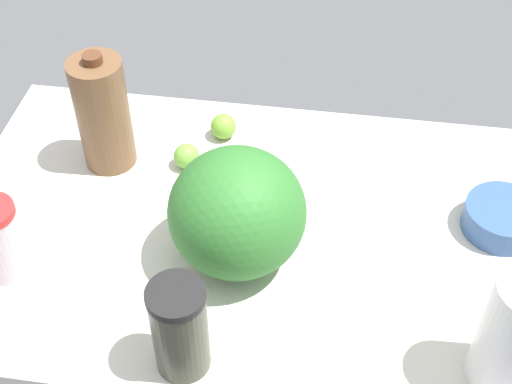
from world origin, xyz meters
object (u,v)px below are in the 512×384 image
shaker_bottle (180,329)px  lime_beside_bowl (187,156)px  watermelon (237,213)px  mixing_bowl (502,218)px  lime_loose (223,126)px  chocolate_milk_jug (103,114)px

shaker_bottle → lime_beside_bowl: shaker_bottle is taller
shaker_bottle → lime_beside_bowl: (9.58, -46.30, -6.61)cm
shaker_bottle → watermelon: bearing=-102.2°
lime_beside_bowl → mixing_bowl: bearing=172.4°
lime_loose → shaker_bottle: bearing=93.8°
mixing_bowl → chocolate_milk_jug: bearing=-5.7°
shaker_bottle → lime_loose: (3.73, -56.83, -6.53)cm
watermelon → chocolate_milk_jug: bearing=-35.6°
watermelon → chocolate_milk_jug: 38.26cm
shaker_bottle → lime_beside_bowl: size_ratio=3.43×
shaker_bottle → lime_loose: shaker_bottle is taller
chocolate_milk_jug → lime_loose: chocolate_milk_jug is taller
watermelon → chocolate_milk_jug: size_ratio=0.93×
shaker_bottle → lime_loose: 57.33cm
watermelon → lime_loose: watermelon is taller
mixing_bowl → lime_beside_bowl: (63.45, -8.47, -0.07)cm
mixing_bowl → watermelon: watermelon is taller
chocolate_milk_jug → shaker_bottle: size_ratio=1.43×
watermelon → chocolate_milk_jug: chocolate_milk_jug is taller
lime_beside_bowl → lime_loose: 12.05cm
mixing_bowl → chocolate_milk_jug: 80.86cm
mixing_bowl → shaker_bottle: size_ratio=0.80×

